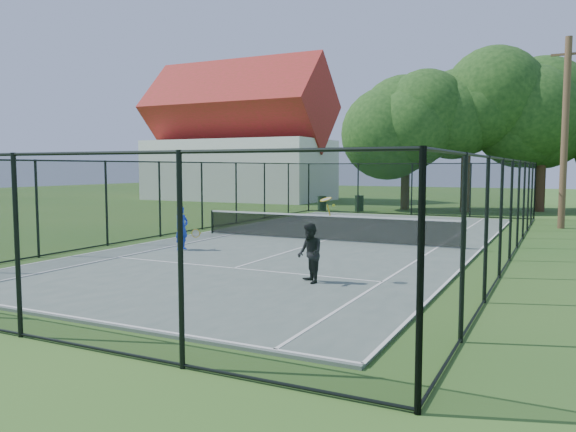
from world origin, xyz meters
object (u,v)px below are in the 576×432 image
at_px(tennis_net, 325,226).
at_px(player_black, 310,253).
at_px(trash_bin_right, 359,203).
at_px(trash_bin_left, 322,203).
at_px(player_blue, 182,228).
at_px(utility_pole, 565,132).

distance_m(tennis_net, player_black, 7.68).
height_order(trash_bin_right, player_black, player_black).
height_order(tennis_net, trash_bin_left, tennis_net).
bearing_deg(player_black, trash_bin_right, 106.09).
distance_m(tennis_net, trash_bin_left, 14.95).
distance_m(trash_bin_right, player_blue, 18.57).
bearing_deg(trash_bin_left, utility_pole, -19.04).
relative_size(trash_bin_right, player_black, 0.49).
height_order(trash_bin_left, utility_pole, utility_pole).
bearing_deg(trash_bin_right, tennis_net, -75.83).
distance_m(trash_bin_left, player_blue, 18.19).
xyz_separation_m(tennis_net, trash_bin_right, (-3.61, 14.29, -0.07)).
distance_m(trash_bin_left, trash_bin_right, 2.36).
xyz_separation_m(trash_bin_right, player_blue, (0.29, -18.56, 0.27)).
bearing_deg(trash_bin_right, trash_bin_left, -166.29).
bearing_deg(utility_pole, tennis_net, -130.96).
height_order(utility_pole, player_blue, utility_pole).
xyz_separation_m(trash_bin_right, player_black, (6.21, -21.52, 0.26)).
bearing_deg(player_black, player_blue, 153.45).
bearing_deg(trash_bin_left, tennis_net, -66.74).
bearing_deg(utility_pole, player_black, -107.81).
height_order(player_blue, player_black, player_black).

